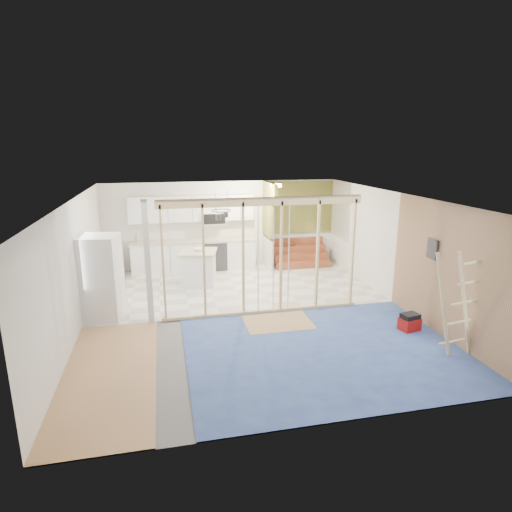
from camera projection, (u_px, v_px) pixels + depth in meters
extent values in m
cube|color=slate|center=(249.00, 314.00, 9.48)|extent=(7.00, 8.00, 0.01)
cube|color=white|center=(248.00, 197.00, 8.82)|extent=(7.00, 8.00, 0.01)
cube|color=white|center=(222.00, 225.00, 12.93)|extent=(7.00, 0.01, 2.60)
cube|color=white|center=(312.00, 338.00, 5.37)|extent=(7.00, 0.01, 2.60)
cube|color=white|center=(75.00, 268.00, 8.42)|extent=(0.01, 8.00, 2.60)
cube|color=white|center=(397.00, 249.00, 9.88)|extent=(0.01, 8.00, 2.60)
cube|color=white|center=(234.00, 286.00, 11.37)|extent=(7.00, 4.00, 0.02)
cube|color=#4967B1|center=(325.00, 351.00, 7.80)|extent=(5.00, 4.00, 0.02)
cube|color=tan|center=(110.00, 374.00, 7.01)|extent=(1.50, 4.00, 0.02)
cube|color=tan|center=(278.00, 322.00, 9.01)|extent=(1.40, 1.00, 0.01)
cube|color=#D8C384|center=(263.00, 202.00, 8.91)|extent=(4.40, 0.09, 0.18)
cube|color=#D8C384|center=(262.00, 311.00, 9.53)|extent=(4.40, 0.09, 0.06)
cube|color=silver|center=(148.00, 264.00, 8.71)|extent=(0.12, 0.14, 2.60)
cube|color=#D8C384|center=(163.00, 263.00, 8.77)|extent=(0.04, 0.09, 2.40)
cube|color=#D8C384|center=(204.00, 260.00, 8.95)|extent=(0.04, 0.09, 2.40)
cube|color=#D8C384|center=(243.00, 258.00, 9.13)|extent=(0.04, 0.09, 2.40)
cube|color=#D8C384|center=(281.00, 256.00, 9.30)|extent=(0.04, 0.09, 2.40)
cube|color=#D8C384|center=(317.00, 254.00, 9.48)|extent=(0.04, 0.09, 2.40)
cube|color=#D8C384|center=(353.00, 252.00, 9.65)|extent=(0.04, 0.09, 2.40)
cylinder|color=silver|center=(258.00, 261.00, 9.18)|extent=(0.02, 0.02, 2.35)
cylinder|color=silver|center=(289.00, 259.00, 9.38)|extent=(0.02, 0.02, 2.35)
cylinder|color=silver|center=(273.00, 260.00, 9.29)|extent=(0.02, 0.02, 2.35)
cube|color=white|center=(194.00, 256.00, 12.67)|extent=(3.60, 0.60, 0.88)
cube|color=beige|center=(194.00, 241.00, 12.56)|extent=(3.66, 0.64, 0.05)
cube|color=white|center=(109.00, 271.00, 11.15)|extent=(0.60, 1.60, 0.88)
cube|color=beige|center=(107.00, 254.00, 11.04)|extent=(0.64, 1.64, 0.05)
cube|color=white|center=(192.00, 208.00, 12.43)|extent=(3.60, 0.34, 0.75)
cube|color=white|center=(213.00, 218.00, 12.59)|extent=(0.72, 0.38, 0.36)
cube|color=black|center=(214.00, 219.00, 12.41)|extent=(0.68, 0.02, 0.30)
cube|color=olive|center=(268.00, 209.00, 12.65)|extent=(0.10, 0.90, 1.60)
cube|color=white|center=(267.00, 253.00, 12.99)|extent=(0.10, 0.90, 0.90)
cube|color=olive|center=(274.00, 193.00, 11.85)|extent=(0.10, 0.50, 0.50)
cube|color=olive|center=(299.00, 208.00, 13.29)|extent=(2.20, 0.04, 1.60)
cube|color=white|center=(298.00, 248.00, 13.62)|extent=(2.20, 0.04, 0.90)
cube|color=#98462C|center=(303.00, 265.00, 12.97)|extent=(1.70, 0.26, 0.20)
cube|color=#98462C|center=(301.00, 257.00, 13.16)|extent=(1.70, 0.26, 0.20)
cube|color=#98462C|center=(299.00, 248.00, 13.36)|extent=(1.70, 0.26, 0.20)
cube|color=#98462C|center=(296.00, 240.00, 13.55)|extent=(1.70, 0.26, 0.20)
torus|color=black|center=(222.00, 211.00, 10.69)|extent=(0.52, 0.52, 0.02)
cylinder|color=black|center=(215.00, 201.00, 10.60)|extent=(0.01, 0.01, 0.50)
cylinder|color=black|center=(227.00, 200.00, 10.66)|extent=(0.01, 0.01, 0.50)
cylinder|color=#343439|center=(218.00, 217.00, 10.61)|extent=(0.14, 0.14, 0.14)
cylinder|color=#343439|center=(226.00, 215.00, 10.84)|extent=(0.12, 0.12, 0.12)
cube|color=tan|center=(452.00, 274.00, 7.99)|extent=(0.02, 4.00, 2.60)
cube|color=#343439|center=(432.00, 249.00, 8.46)|extent=(0.04, 0.30, 0.40)
cylinder|color=#FFEABF|center=(276.00, 185.00, 11.96)|extent=(0.32, 0.32, 0.08)
cube|color=white|center=(101.00, 278.00, 9.02)|extent=(0.91, 0.89, 1.84)
cube|color=#343439|center=(120.00, 277.00, 9.10)|extent=(0.14, 0.73, 1.80)
cube|color=white|center=(199.00, 269.00, 11.44)|extent=(1.00, 1.00, 0.85)
cube|color=beige|center=(198.00, 252.00, 11.32)|extent=(1.12, 1.12, 0.05)
imported|color=white|center=(199.00, 249.00, 11.34)|extent=(0.31, 0.31, 0.06)
imported|color=#AFB2C3|center=(137.00, 237.00, 12.28)|extent=(0.14, 0.14, 0.30)
imported|color=silver|center=(244.00, 235.00, 12.85)|extent=(0.10, 0.10, 0.18)
cube|color=maroon|center=(409.00, 324.00, 8.63)|extent=(0.43, 0.36, 0.27)
cube|color=black|center=(410.00, 316.00, 8.58)|extent=(0.39, 0.31, 0.10)
cube|color=#D8BF84|center=(443.00, 306.00, 7.34)|extent=(0.45, 0.13, 1.90)
cube|color=#D8BF84|center=(465.00, 304.00, 7.43)|extent=(0.45, 0.13, 1.90)
cube|color=#D8BF84|center=(452.00, 342.00, 7.58)|extent=(0.46, 0.13, 0.13)
cube|color=#D8BF84|center=(458.00, 322.00, 7.50)|extent=(0.46, 0.13, 0.13)
cube|color=#D8BF84|center=(465.00, 303.00, 7.42)|extent=(0.46, 0.13, 0.13)
cube|color=#D8BF84|center=(471.00, 282.00, 7.35)|extent=(0.46, 0.13, 0.13)
cube|color=#D8BF84|center=(478.00, 261.00, 7.27)|extent=(0.46, 0.13, 0.13)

